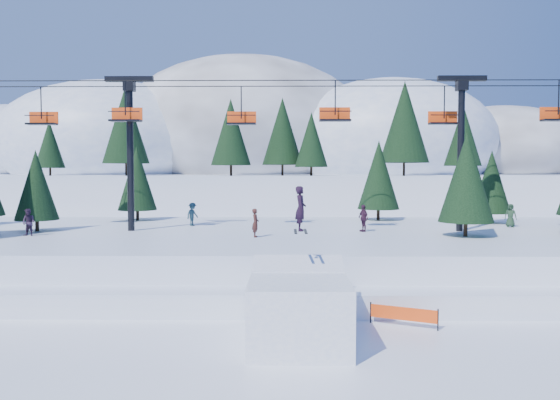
{
  "coord_description": "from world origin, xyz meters",
  "views": [
    {
      "loc": [
        1.43,
        -18.38,
        6.48
      ],
      "look_at": [
        1.15,
        6.0,
        5.2
      ],
      "focal_mm": 35.0,
      "sensor_mm": 36.0,
      "label": 1
    }
  ],
  "objects_px": {
    "chairlift": "(293,129)",
    "banner_far": "(514,303)",
    "jump_kicker": "(299,307)",
    "banner_near": "(403,314)"
  },
  "relations": [
    {
      "from": "chairlift",
      "to": "banner_far",
      "type": "bearing_deg",
      "value": -50.91
    },
    {
      "from": "jump_kicker",
      "to": "banner_far",
      "type": "bearing_deg",
      "value": 22.75
    },
    {
      "from": "banner_near",
      "to": "jump_kicker",
      "type": "bearing_deg",
      "value": -153.08
    },
    {
      "from": "jump_kicker",
      "to": "banner_near",
      "type": "xyz_separation_m",
      "value": [
        4.42,
        2.24,
        -0.83
      ]
    },
    {
      "from": "chairlift",
      "to": "banner_near",
      "type": "xyz_separation_m",
      "value": [
        4.44,
        -13.92,
        -8.78
      ]
    },
    {
      "from": "jump_kicker",
      "to": "banner_near",
      "type": "relative_size",
      "value": 2.25
    },
    {
      "from": "chairlift",
      "to": "banner_far",
      "type": "relative_size",
      "value": 16.68
    },
    {
      "from": "banner_near",
      "to": "banner_far",
      "type": "bearing_deg",
      "value": 19.11
    },
    {
      "from": "chairlift",
      "to": "banner_near",
      "type": "bearing_deg",
      "value": -72.31
    },
    {
      "from": "jump_kicker",
      "to": "chairlift",
      "type": "xyz_separation_m",
      "value": [
        -0.02,
        16.17,
        7.95
      ]
    }
  ]
}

